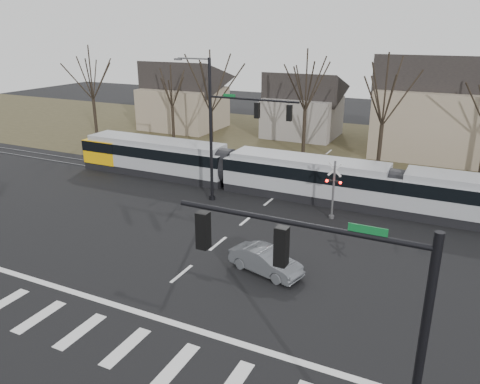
% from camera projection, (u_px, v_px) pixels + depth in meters
% --- Properties ---
extents(ground, '(140.00, 140.00, 0.00)m').
position_uv_depth(ground, '(159.00, 292.00, 22.63)').
color(ground, black).
extents(grass_verge, '(140.00, 28.00, 0.01)m').
position_uv_depth(grass_verge, '(334.00, 148.00, 49.79)').
color(grass_verge, '#38331E').
rests_on(grass_verge, ground).
extents(crosswalk, '(27.00, 2.60, 0.01)m').
position_uv_depth(crosswalk, '(103.00, 339.00, 19.23)').
color(crosswalk, silver).
rests_on(crosswalk, ground).
extents(stop_line, '(28.00, 0.35, 0.01)m').
position_uv_depth(stop_line, '(136.00, 311.00, 21.10)').
color(stop_line, silver).
rests_on(stop_line, ground).
extents(lane_dashes, '(0.18, 30.00, 0.01)m').
position_uv_depth(lane_dashes, '(279.00, 193.00, 36.21)').
color(lane_dashes, silver).
rests_on(lane_dashes, ground).
extents(rail_pair, '(90.00, 1.52, 0.06)m').
position_uv_depth(rail_pair, '(278.00, 193.00, 36.03)').
color(rail_pair, '#59595E').
rests_on(rail_pair, ground).
extents(tram, '(40.57, 3.01, 3.08)m').
position_uv_depth(tram, '(305.00, 176.00, 34.83)').
color(tram, gray).
rests_on(tram, ground).
extents(sedan, '(3.40, 4.73, 1.33)m').
position_uv_depth(sedan, '(266.00, 261.00, 24.28)').
color(sedan, '#54575C').
rests_on(sedan, ground).
extents(signal_pole_near_right, '(6.72, 0.44, 8.00)m').
position_uv_depth(signal_pole_near_right, '(343.00, 322.00, 11.66)').
color(signal_pole_near_right, black).
rests_on(signal_pole_near_right, ground).
extents(signal_pole_far, '(9.28, 0.44, 10.20)m').
position_uv_depth(signal_pole_far, '(231.00, 126.00, 32.33)').
color(signal_pole_far, black).
rests_on(signal_pole_far, ground).
extents(rail_crossing_signal, '(1.08, 0.36, 4.00)m').
position_uv_depth(rail_crossing_signal, '(333.00, 192.00, 30.81)').
color(rail_crossing_signal, '#59595B').
rests_on(rail_crossing_signal, ground).
extents(tree_row, '(59.20, 7.20, 10.00)m').
position_uv_depth(tree_row, '(342.00, 111.00, 42.21)').
color(tree_row, black).
rests_on(tree_row, ground).
extents(house_a, '(9.72, 8.64, 8.60)m').
position_uv_depth(house_a, '(183.00, 92.00, 58.22)').
color(house_a, gray).
rests_on(house_a, ground).
extents(house_b, '(8.64, 7.56, 7.65)m').
position_uv_depth(house_b, '(303.00, 102.00, 53.92)').
color(house_b, gray).
rests_on(house_b, ground).
extents(house_c, '(10.80, 8.64, 10.10)m').
position_uv_depth(house_c, '(432.00, 103.00, 45.20)').
color(house_c, gray).
rests_on(house_c, ground).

